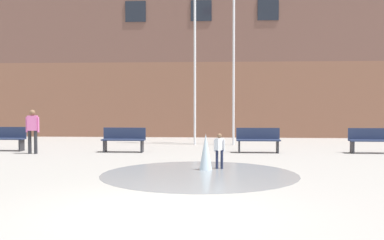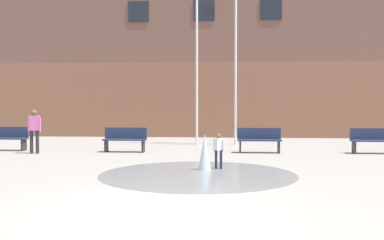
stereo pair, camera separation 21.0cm
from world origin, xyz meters
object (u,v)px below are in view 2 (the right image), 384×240
object	(u,v)px
child_running	(219,148)
park_bench_far_right	(373,140)
park_bench_near_trashcan	(259,140)
flagpole_left	(197,46)
park_bench_under_right_flagpole	(125,139)
flagpole_right	(236,43)
park_bench_far_left	(7,138)
adult_in_red	(34,128)

from	to	relation	value
child_running	park_bench_far_right	bearing A→B (deg)	-6.14
park_bench_near_trashcan	flagpole_left	world-z (taller)	flagpole_left
park_bench_far_right	child_running	world-z (taller)	child_running
park_bench_under_right_flagpole	flagpole_right	bearing A→B (deg)	36.91
park_bench_far_left	child_running	distance (m)	9.28
park_bench_far_left	park_bench_under_right_flagpole	world-z (taller)	same
park_bench_far_left	park_bench_near_trashcan	bearing A→B (deg)	-0.14
park_bench_far_left	park_bench_far_right	xyz separation A→B (m)	(13.78, 0.05, 0.00)
park_bench_near_trashcan	flagpole_right	distance (m)	5.03
child_running	flagpole_right	world-z (taller)	flagpole_right
park_bench_far_left	park_bench_under_right_flagpole	size ratio (longest dim) A/B	1.00
park_bench_under_right_flagpole	flagpole_right	world-z (taller)	flagpole_right
child_running	flagpole_left	xyz separation A→B (m)	(-1.08, 7.21, 3.76)
flagpole_left	child_running	bearing A→B (deg)	-81.51
child_running	park_bench_far_left	bearing A→B (deg)	108.90
child_running	flagpole_right	bearing A→B (deg)	41.19
park_bench_near_trashcan	park_bench_under_right_flagpole	bearing A→B (deg)	-178.33
flagpole_left	park_bench_near_trashcan	bearing A→B (deg)	-50.34
park_bench_under_right_flagpole	adult_in_red	world-z (taller)	adult_in_red
park_bench_far_left	park_bench_far_right	distance (m)	13.78
park_bench_under_right_flagpole	park_bench_far_right	xyz separation A→B (m)	(9.10, 0.22, 0.00)
adult_in_red	child_running	size ratio (longest dim) A/B	1.61
park_bench_far_left	flagpole_right	xyz separation A→B (m)	(8.87, 2.98, 3.95)
park_bench_far_left	park_bench_under_right_flagpole	bearing A→B (deg)	-2.07
park_bench_near_trashcan	park_bench_far_left	bearing A→B (deg)	179.86
park_bench_far_right	flagpole_right	distance (m)	6.95
park_bench_under_right_flagpole	flagpole_right	xyz separation A→B (m)	(4.19, 3.15, 3.95)
park_bench_far_left	park_bench_near_trashcan	distance (m)	9.67
park_bench_near_trashcan	flagpole_left	distance (m)	5.48
adult_in_red	flagpole_left	xyz separation A→B (m)	(5.66, 3.92, 3.40)
park_bench_far_left	flagpole_right	distance (m)	10.16
child_running	flagpole_left	distance (m)	8.20
park_bench_under_right_flagpole	flagpole_left	xyz separation A→B (m)	(2.50, 3.15, 3.86)
park_bench_under_right_flagpole	adult_in_red	size ratio (longest dim) A/B	1.01
park_bench_under_right_flagpole	child_running	distance (m)	5.42
child_running	park_bench_near_trashcan	bearing A→B (deg)	27.51
child_running	flagpole_left	world-z (taller)	flagpole_left
park_bench_near_trashcan	flagpole_left	size ratio (longest dim) A/B	0.20
park_bench_far_left	adult_in_red	xyz separation A→B (m)	(1.52, -0.95, 0.45)
park_bench_far_left	flagpole_right	size ratio (longest dim) A/B	0.19
flagpole_left	flagpole_right	world-z (taller)	flagpole_right
park_bench_under_right_flagpole	park_bench_far_right	bearing A→B (deg)	1.38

